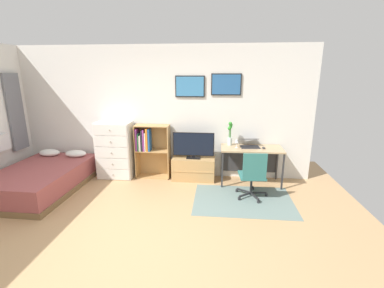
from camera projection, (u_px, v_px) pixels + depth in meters
The scene contains 14 objects.
ground_plane at pixel (128, 239), 3.54m from camera, with size 7.20×7.20×0.00m, color tan.
wall_back_with_posters at pixel (163, 112), 5.53m from camera, with size 6.12×0.09×2.70m.
area_rug at pixel (243, 200), 4.62m from camera, with size 1.70×1.20×0.01m, color slate.
bed at pixel (42, 178), 4.99m from camera, with size 1.37×2.03×0.57m.
dresser at pixel (115, 150), 5.55m from camera, with size 0.72×0.46×1.18m.
bookshelf at pixel (149, 147), 5.53m from camera, with size 0.71×0.30×1.12m.
tv_stand at pixel (194, 169), 5.50m from camera, with size 0.87×0.41×0.46m.
television at pixel (193, 146), 5.35m from camera, with size 0.83×0.16×0.54m.
desk at pixel (251, 153), 5.28m from camera, with size 1.19×0.58×0.74m.
office_chair at pixel (253, 174), 4.59m from camera, with size 0.57×0.58×0.86m.
laptop at pixel (249, 143), 5.26m from camera, with size 0.40×0.42×0.16m.
computer_mouse at pixel (264, 148), 5.10m from camera, with size 0.06×0.10×0.03m, color #262628.
bamboo_vase at pixel (230, 134), 5.30m from camera, with size 0.10×0.09×0.48m.
wine_glass at pixel (237, 141), 5.14m from camera, with size 0.07×0.07×0.18m.
Camera 1 is at (1.16, -3.00, 2.14)m, focal length 24.84 mm.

